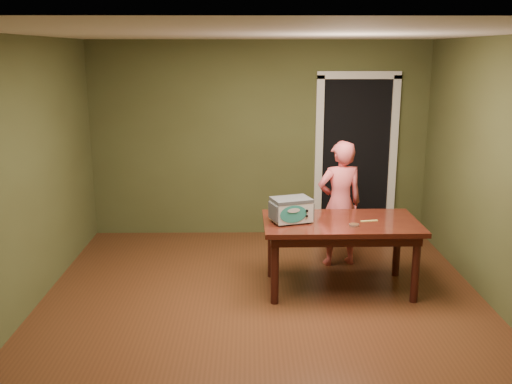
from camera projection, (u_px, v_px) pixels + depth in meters
floor at (264, 312)px, 5.51m from camera, size 5.00×5.00×0.00m
room_shell at (264, 137)px, 5.10m from camera, size 4.52×5.02×2.61m
doorway at (352, 154)px, 7.97m from camera, size 1.10×0.66×2.25m
dining_table at (341, 230)px, 5.90m from camera, size 1.61×0.92×0.75m
toy_oven at (291, 209)px, 5.81m from camera, size 0.46×0.38×0.25m
baking_pan at (354, 225)px, 5.70m from camera, size 0.10×0.10×0.02m
spatula at (369, 221)px, 5.86m from camera, size 0.18×0.06×0.01m
child at (340, 204)px, 6.59m from camera, size 0.60×0.45×1.47m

